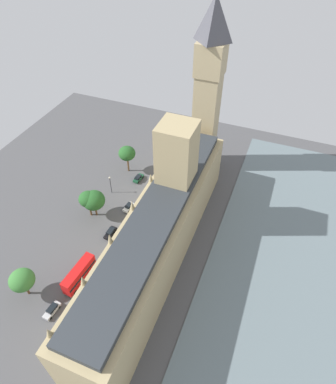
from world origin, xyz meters
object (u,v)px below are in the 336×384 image
Objects in this scene: car_white_trailing at (129,207)px; plane_tree_leading at (94,200)px; clock_tower at (208,89)px; pedestrian_far_end at (77,324)px; pedestrian_midblock at (143,215)px; plane_tree_under_trees at (88,199)px; street_lamp_slot_11 at (110,182)px; double_decker_bus_kerbside at (79,274)px; plane_tree_slot_10 at (22,280)px; car_dark_green_by_river_gate at (138,178)px; plane_tree_opposite_hall at (127,153)px; car_black_near_tower at (110,233)px; car_silver_corner at (52,310)px; parliament_building at (160,228)px.

plane_tree_leading is at bearing 42.55° from car_white_trailing.
clock_tower is 72.57m from pedestrian_far_end.
plane_tree_under_trees is at bearing 132.61° from pedestrian_midblock.
street_lamp_slot_11 is (13.93, -5.98, 3.85)m from pedestrian_midblock.
pedestrian_midblock is (-5.70, -25.30, -1.95)m from double_decker_bus_kerbside.
plane_tree_slot_10 is at bearing 87.74° from street_lamp_slot_11.
car_dark_green_by_river_gate is 0.54× the size of plane_tree_slot_10.
plane_tree_opposite_hall is 12.18m from street_lamp_slot_11.
double_decker_bus_kerbside is at bearing -156.56° from pedestrian_far_end.
plane_tree_slot_10 is (9.98, 34.50, 4.95)m from car_white_trailing.
car_white_trailing is at bearing -85.67° from double_decker_bus_kerbside.
double_decker_bus_kerbside is at bearing 114.36° from plane_tree_under_trees.
car_white_trailing and car_black_near_tower have the same top height.
car_dark_green_by_river_gate is 49.62m from car_silver_corner.
plane_tree_opposite_hall reaches higher than car_white_trailing.
pedestrian_far_end is 16.47m from plane_tree_slot_10.
clock_tower reaches higher than street_lamp_slot_11.
plane_tree_under_trees is at bearing 56.92° from clock_tower.
plane_tree_opposite_hall reaches higher than plane_tree_slot_10.
plane_tree_under_trees reaches higher than pedestrian_far_end.
car_white_trailing is at bearing -144.54° from plane_tree_leading.
plane_tree_slot_10 is (6.99, 47.71, 4.95)m from car_dark_green_by_river_gate.
street_lamp_slot_11 is at bearing 48.08° from clock_tower.
car_silver_corner is 53.68m from plane_tree_opposite_hall.
plane_tree_slot_10 is (9.78, 7.87, 3.20)m from double_decker_bus_kerbside.
pedestrian_far_end is 55.60m from plane_tree_opposite_hall.
parliament_building reaches higher than pedestrian_far_end.
car_dark_green_by_river_gate and car_silver_corner have the same top height.
car_dark_green_by_river_gate is 2.97× the size of pedestrian_midblock.
plane_tree_opposite_hall is 22.19m from plane_tree_leading.
plane_tree_opposite_hall reaches higher than car_silver_corner.
car_white_trailing is 26.69m from double_decker_bus_kerbside.
plane_tree_under_trees reaches higher than car_silver_corner.
car_dark_green_by_river_gate is at bearing -104.73° from plane_tree_leading.
car_white_trailing is at bearing 100.46° from pedestrian_midblock.
car_black_near_tower is 3.08× the size of pedestrian_midblock.
plane_tree_slot_10 is at bearing 80.95° from car_white_trailing.
pedestrian_midblock is (-8.48, 14.54, -0.20)m from car_dark_green_by_river_gate.
car_white_trailing is 2.74× the size of pedestrian_far_end.
plane_tree_opposite_hall is (-1.15, -22.80, 0.72)m from plane_tree_under_trees.
clock_tower is at bearing -131.92° from street_lamp_slot_11.
double_decker_bus_kerbside is 6.84× the size of pedestrian_far_end.
plane_tree_opposite_hall is (22.30, 13.19, -20.73)m from clock_tower.
plane_tree_under_trees is (6.42, 19.52, 5.75)m from car_dark_green_by_river_gate.
double_decker_bus_kerbside is (-2.78, 39.84, 1.75)m from car_dark_green_by_river_gate.
plane_tree_slot_10 is (24.02, 64.17, -22.26)m from clock_tower.
pedestrian_far_end is at bearing -155.88° from pedestrian_midblock.
pedestrian_far_end is at bearing -179.47° from car_silver_corner.
plane_tree_under_trees is at bearing 84.95° from street_lamp_slot_11.
plane_tree_opposite_hall is at bearing 30.60° from clock_tower.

